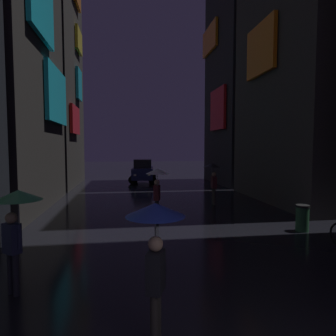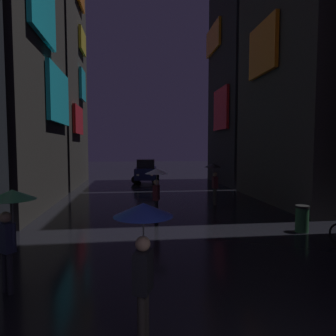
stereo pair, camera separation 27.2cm
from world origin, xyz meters
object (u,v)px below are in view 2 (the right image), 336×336
at_px(car_distant, 146,171).
at_px(trash_bin, 302,219).
at_px(pedestrian_midstreet_left_clear, 156,180).
at_px(pedestrian_midstreet_centre_black, 214,172).
at_px(pedestrian_far_right_blue, 143,234).
at_px(pedestrian_foreground_left_green, 10,212).

relative_size(car_distant, trash_bin, 4.59).
xyz_separation_m(pedestrian_midstreet_left_clear, car_distant, (0.29, 13.82, -0.74)).
relative_size(pedestrian_midstreet_centre_black, trash_bin, 2.28).
distance_m(pedestrian_midstreet_left_clear, car_distant, 13.84).
distance_m(pedestrian_far_right_blue, car_distant, 21.10).
distance_m(pedestrian_midstreet_centre_black, trash_bin, 5.68).
distance_m(pedestrian_midstreet_centre_black, car_distant, 10.97).
xyz_separation_m(pedestrian_midstreet_centre_black, car_distant, (-2.94, 10.54, -0.74)).
relative_size(pedestrian_midstreet_left_clear, car_distant, 0.50).
distance_m(pedestrian_foreground_left_green, trash_bin, 9.03).
xyz_separation_m(pedestrian_midstreet_centre_black, pedestrian_foreground_left_green, (-6.59, -8.70, 0.00)).
relative_size(pedestrian_foreground_left_green, trash_bin, 2.28).
xyz_separation_m(pedestrian_midstreet_left_clear, trash_bin, (4.90, -2.01, -1.20)).
relative_size(pedestrian_foreground_left_green, car_distant, 0.50).
bearing_deg(pedestrian_far_right_blue, pedestrian_foreground_left_green, 144.54).
bearing_deg(trash_bin, pedestrian_midstreet_centre_black, 107.58).
xyz_separation_m(pedestrian_foreground_left_green, trash_bin, (8.27, 3.41, -1.20)).
bearing_deg(pedestrian_foreground_left_green, pedestrian_midstreet_left_clear, 58.15).
bearing_deg(pedestrian_midstreet_centre_black, pedestrian_foreground_left_green, -127.16).
relative_size(pedestrian_far_right_blue, pedestrian_midstreet_centre_black, 1.00).
bearing_deg(pedestrian_midstreet_left_clear, pedestrian_foreground_left_green, -121.85).
bearing_deg(pedestrian_midstreet_left_clear, pedestrian_midstreet_centre_black, 45.47).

